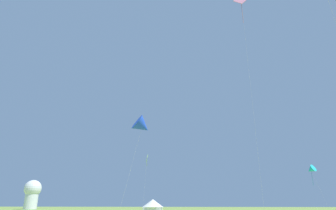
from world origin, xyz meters
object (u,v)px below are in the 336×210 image
kite_pink_diamond (241,3)px  kite_cyan_delta (311,170)px  observatory_dome (32,193)px  kite_lime_diamond (147,159)px  festival_tent_center (153,206)px  kite_blue_delta (142,126)px

kite_pink_diamond → kite_cyan_delta: bearing=55.1°
observatory_dome → kite_lime_diamond: bearing=-41.2°
kite_lime_diamond → festival_tent_center: (0.83, 3.31, -9.29)m
kite_cyan_delta → observatory_dome: 98.88m
kite_lime_diamond → observatory_dome: bearing=138.8°
kite_cyan_delta → kite_pink_diamond: size_ratio=0.26×
kite_lime_diamond → festival_tent_center: size_ratio=2.66×
kite_blue_delta → festival_tent_center: (-2.50, 23.32, -11.27)m
kite_blue_delta → observatory_dome: size_ratio=1.34×
kite_pink_diamond → kite_lime_diamond: size_ratio=3.19×
kite_pink_diamond → kite_lime_diamond: bearing=141.2°
festival_tent_center → kite_blue_delta: bearing=-83.9°
kite_pink_diamond → festival_tent_center: (-19.14, 19.38, -34.65)m
kite_blue_delta → kite_pink_diamond: bearing=13.3°
kite_cyan_delta → kite_pink_diamond: (-14.14, -20.25, 27.53)m
kite_cyan_delta → kite_lime_diamond: size_ratio=0.82×
kite_cyan_delta → kite_blue_delta: kite_blue_delta is taller
observatory_dome → kite_pink_diamond: bearing=-40.5°
festival_tent_center → observatory_dome: bearing=141.3°
kite_lime_diamond → observatory_dome: (-54.62, 47.74, -4.90)m
observatory_dome → kite_cyan_delta: bearing=-26.1°
kite_blue_delta → festival_tent_center: bearing=96.1°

